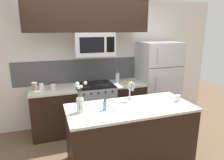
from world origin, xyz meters
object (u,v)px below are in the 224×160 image
(microwave, at_px, (94,44))
(storage_jar_squat, at_px, (76,85))
(refrigerator, at_px, (157,81))
(stove_range, at_px, (95,106))
(storage_jar_short, at_px, (53,86))
(flower_vase, at_px, (80,103))
(banana_bunch, at_px, (128,82))
(storage_jar_tall, at_px, (35,87))
(sink_faucet, at_px, (131,89))
(storage_jar_medium, at_px, (41,87))
(french_press, at_px, (117,78))
(dish_soap_bottle, at_px, (105,106))
(spare_glass, at_px, (178,98))

(microwave, xyz_separation_m, storage_jar_squat, (-0.37, 0.01, -0.76))
(refrigerator, bearing_deg, stove_range, -179.20)
(storage_jar_short, relative_size, flower_vase, 0.32)
(stove_range, xyz_separation_m, refrigerator, (1.43, 0.02, 0.40))
(refrigerator, height_order, storage_jar_short, refrigerator)
(storage_jar_short, distance_m, banana_bunch, 1.48)
(refrigerator, distance_m, storage_jar_short, 2.22)
(microwave, xyz_separation_m, storage_jar_tall, (-1.11, 0.02, -0.73))
(refrigerator, xyz_separation_m, flower_vase, (-1.92, -1.25, 0.18))
(stove_range, distance_m, flower_vase, 1.44)
(storage_jar_tall, height_order, storage_jar_squat, storage_jar_tall)
(sink_faucet, bearing_deg, storage_jar_medium, 141.55)
(stove_range, height_order, french_press, french_press)
(microwave, distance_m, storage_jar_medium, 1.25)
(flower_vase, bearing_deg, dish_soap_bottle, -6.59)
(microwave, relative_size, sink_faucet, 2.43)
(sink_faucet, bearing_deg, spare_glass, -20.25)
(storage_jar_short, bearing_deg, spare_glass, -34.81)
(microwave, distance_m, storage_jar_short, 1.08)
(stove_range, relative_size, storage_jar_squat, 8.61)
(storage_jar_tall, bearing_deg, banana_bunch, -1.80)
(dish_soap_bottle, relative_size, spare_glass, 1.63)
(refrigerator, bearing_deg, storage_jar_tall, -179.48)
(stove_range, distance_m, spare_glass, 1.71)
(sink_faucet, height_order, dish_soap_bottle, sink_faucet)
(refrigerator, bearing_deg, microwave, -178.36)
(stove_range, relative_size, dish_soap_bottle, 5.64)
(dish_soap_bottle, distance_m, spare_glass, 1.17)
(storage_jar_squat, xyz_separation_m, dish_soap_bottle, (0.21, -1.26, 0.02))
(storage_jar_short, relative_size, spare_glass, 1.35)
(microwave, distance_m, dish_soap_bottle, 1.46)
(microwave, relative_size, storage_jar_short, 5.43)
(stove_range, distance_m, refrigerator, 1.49)
(microwave, xyz_separation_m, sink_faucet, (0.33, -1.01, -0.61))
(sink_faucet, height_order, spare_glass, sink_faucet)
(storage_jar_short, distance_m, flower_vase, 1.23)
(storage_jar_short, distance_m, french_press, 1.29)
(sink_faucet, bearing_deg, dish_soap_bottle, -154.66)
(storage_jar_medium, height_order, storage_jar_short, storage_jar_short)
(storage_jar_squat, xyz_separation_m, french_press, (0.87, 0.07, 0.05))
(storage_jar_short, xyz_separation_m, sink_faucet, (1.12, -1.00, 0.13))
(dish_soap_bottle, bearing_deg, flower_vase, 173.41)
(french_press, bearing_deg, dish_soap_bottle, -116.59)
(stove_range, xyz_separation_m, spare_glass, (1.02, -1.29, 0.50))
(refrigerator, distance_m, storage_jar_tall, 2.54)
(microwave, height_order, refrigerator, microwave)
(storage_jar_tall, distance_m, sink_faucet, 1.77)
(stove_range, height_order, dish_soap_bottle, dish_soap_bottle)
(flower_vase, bearing_deg, storage_jar_squat, 84.45)
(refrigerator, bearing_deg, storage_jar_short, -178.58)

